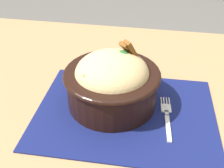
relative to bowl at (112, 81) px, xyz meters
name	(u,v)px	position (x,y,z in m)	size (l,w,h in m)	color
table	(118,132)	(0.02, -0.02, -0.13)	(1.07, 0.88, 0.70)	#99754C
placemat	(125,112)	(0.03, -0.03, -0.06)	(0.38, 0.28, 0.00)	#11194C
bowl	(112,81)	(0.00, 0.00, 0.00)	(0.21, 0.21, 0.14)	black
fork	(167,116)	(0.12, -0.03, -0.06)	(0.03, 0.14, 0.00)	silver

